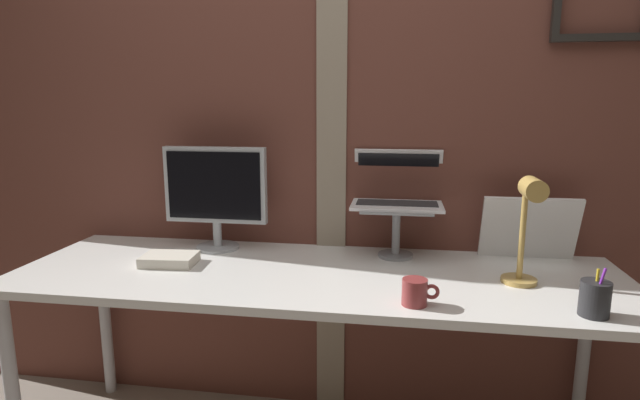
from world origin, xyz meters
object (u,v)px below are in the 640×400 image
(monitor, at_px, (215,190))
(whiteboard_panel, at_px, (529,228))
(pen_cup, at_px, (595,299))
(laptop, at_px, (397,189))
(desk_lamp, at_px, (528,220))
(coffee_mug, at_px, (415,292))

(monitor, relative_size, whiteboard_panel, 1.19)
(pen_cup, bearing_deg, whiteboard_panel, 96.80)
(laptop, xyz_separation_m, desk_lamp, (0.42, -0.36, -0.03))
(laptop, relative_size, whiteboard_panel, 0.99)
(whiteboard_panel, bearing_deg, coffee_mug, -130.33)
(pen_cup, height_order, coffee_mug, pen_cup)
(monitor, xyz_separation_m, laptop, (0.75, 0.07, 0.01))
(laptop, distance_m, coffee_mug, 0.61)
(laptop, bearing_deg, monitor, -174.58)
(whiteboard_panel, distance_m, coffee_mug, 0.70)
(whiteboard_panel, distance_m, pen_cup, 0.54)
(whiteboard_panel, relative_size, desk_lamp, 0.96)
(laptop, height_order, whiteboard_panel, laptop)
(laptop, height_order, pen_cup, laptop)
(monitor, xyz_separation_m, pen_cup, (1.33, -0.49, -0.20))
(coffee_mug, bearing_deg, desk_lamp, 29.21)
(desk_lamp, bearing_deg, whiteboard_panel, 74.70)
(desk_lamp, relative_size, coffee_mug, 3.31)
(desk_lamp, distance_m, pen_cup, 0.31)
(desk_lamp, relative_size, pen_cup, 2.49)
(desk_lamp, xyz_separation_m, coffee_mug, (-0.36, -0.20, -0.19))
(whiteboard_panel, xyz_separation_m, coffee_mug, (-0.45, -0.53, -0.09))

